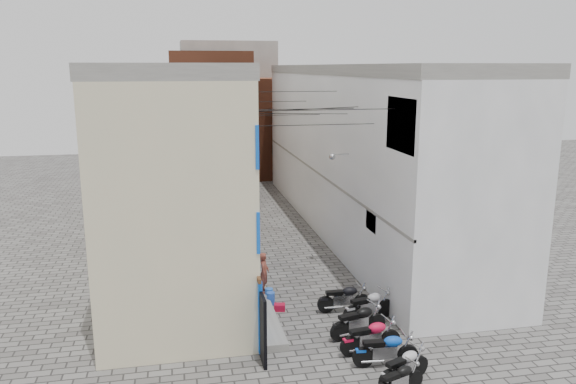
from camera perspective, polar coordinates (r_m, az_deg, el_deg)
ground at (r=19.00m, az=5.01°, el=-15.34°), size 90.00×90.00×0.00m
plinth at (r=30.48m, az=-5.71°, el=-4.17°), size 0.90×26.00×0.25m
building_left at (r=29.33m, az=-11.60°, el=3.74°), size 5.10×27.00×9.00m
building_right at (r=31.01m, az=7.21°, el=4.38°), size 5.94×26.00×9.00m
building_far_brick_left at (r=44.32m, az=-7.84°, el=7.46°), size 6.00×6.00×10.00m
building_far_brick_right at (r=46.99m, az=-1.84°, el=6.63°), size 5.00×6.00×8.00m
building_far_concrete at (r=50.41m, az=-6.04°, el=8.68°), size 8.00×5.00×11.00m
far_shopfront at (r=42.25m, az=-4.72°, el=2.08°), size 2.00×0.30×2.40m
overhead_wires at (r=24.27m, az=0.14°, el=8.43°), size 5.80×13.02×1.32m
motorcycle_a at (r=16.57m, az=11.23°, el=-18.08°), size 1.81×1.11×1.00m
motorcycle_b at (r=17.12m, az=11.74°, el=-16.81°), size 2.00×1.33×1.11m
motorcycle_c at (r=17.82m, az=9.91°, el=-15.35°), size 2.10×0.84×1.18m
motorcycle_d at (r=18.48m, az=8.40°, el=-14.17°), size 2.16×0.94×1.21m
motorcycle_e at (r=19.41m, az=7.17°, el=-12.74°), size 2.22×1.17×1.22m
motorcycle_f at (r=20.65m, az=8.26°, el=-11.20°), size 2.17×1.07×1.20m
motorcycle_g at (r=21.19m, az=5.72°, el=-10.54°), size 2.05×0.74×1.17m
person_a at (r=22.05m, az=-2.45°, el=-8.19°), size 0.55×0.68×1.63m
person_b at (r=23.25m, az=-3.87°, el=-7.19°), size 0.85×0.93×1.56m
water_jug_near at (r=21.80m, az=-1.76°, el=-10.76°), size 0.41×0.41×0.49m
water_jug_far at (r=22.17m, az=-1.94°, el=-10.36°), size 0.40×0.40×0.49m
red_crate at (r=21.35m, az=-0.86°, el=-11.63°), size 0.46×0.38×0.25m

